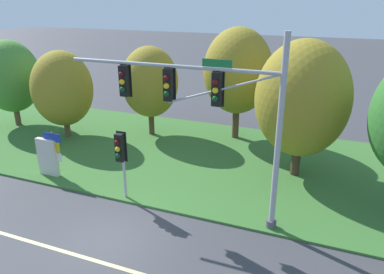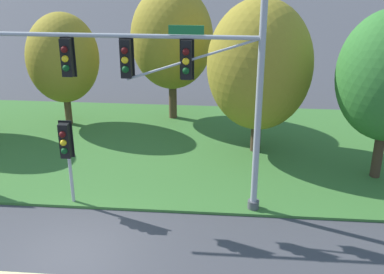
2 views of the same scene
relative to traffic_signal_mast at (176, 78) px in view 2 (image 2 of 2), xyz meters
name	(u,v)px [view 2 (image 2 of 2)]	position (x,y,z in m)	size (l,w,h in m)	color
ground_plane	(76,251)	(-2.80, -2.91, -4.75)	(160.00, 160.00, 0.00)	#3D3D42
grass_verge	(131,144)	(-2.80, 5.34, -4.70)	(48.00, 11.50, 0.10)	#386B2D
traffic_signal_mast	(176,78)	(0.00, 0.00, 0.00)	(8.73, 0.49, 7.36)	#9EA0A5
pedestrian_signal_near_kerb	(66,145)	(-3.78, -0.24, -2.39)	(0.46, 0.55, 3.11)	#9EA0A5
tree_behind_signpost	(63,58)	(-6.50, 7.62, -1.24)	(3.52, 3.52, 5.62)	#4C3823
tree_mid_verge	(172,38)	(-1.31, 9.05, -0.45)	(4.12, 4.12, 6.78)	#4C3823
tree_tall_centre	(260,65)	(2.89, 5.08, -0.77)	(4.43, 4.43, 6.66)	#423021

